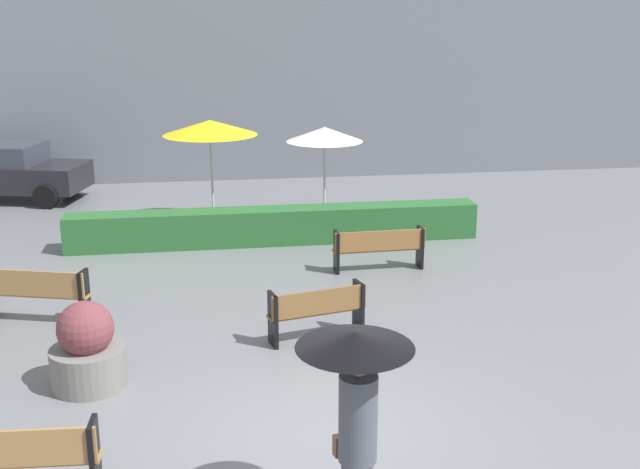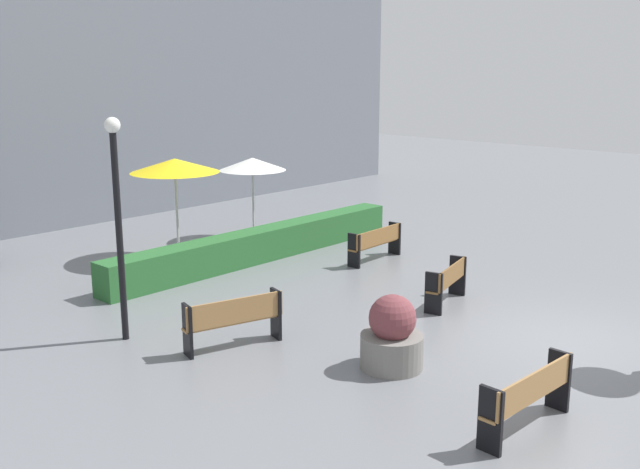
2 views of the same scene
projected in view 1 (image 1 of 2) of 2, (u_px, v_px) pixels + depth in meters
ground_plane at (327, 434)px, 9.73m from camera, size 60.00×60.00×0.00m
bench_near_left at (8, 457)px, 8.24m from camera, size 1.90×0.46×0.90m
bench_mid_center at (317, 309)px, 12.38m from camera, size 1.61×0.70×0.87m
bench_back_row at (379, 246)px, 15.72m from camera, size 1.87×0.42×0.85m
bench_far_left at (35, 291)px, 13.10m from camera, size 1.82×0.83×0.93m
pedestrian_with_umbrella at (356, 398)px, 7.53m from camera, size 1.16×1.16×2.14m
planter_pot at (87, 350)px, 10.84m from camera, size 1.04×1.04×1.25m
patio_umbrella_yellow at (210, 128)px, 18.45m from camera, size 2.24×2.24×2.59m
patio_umbrella_white at (325, 135)px, 19.06m from camera, size 1.88×1.88×2.34m
hedge_strip at (275, 226)px, 17.62m from camera, size 9.23×0.70×0.80m
building_facade at (244, 1)px, 23.46m from camera, size 28.00×1.20×10.70m
parked_car at (6, 171)px, 21.56m from camera, size 4.50×2.78×1.57m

